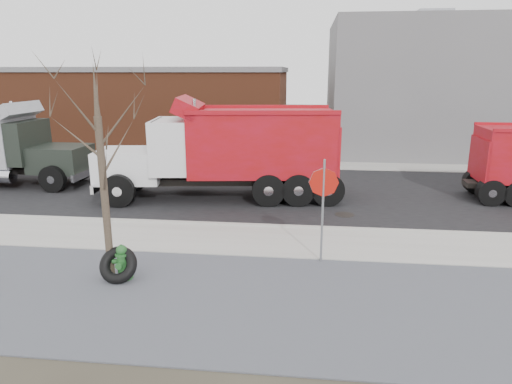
# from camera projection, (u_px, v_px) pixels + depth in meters

# --- Properties ---
(ground) EXTENTS (120.00, 120.00, 0.00)m
(ground) POSITION_uv_depth(u_px,v_px,m) (251.00, 244.00, 13.60)
(ground) COLOR #383328
(ground) RESTS_ON ground
(gravel_verge) EXTENTS (60.00, 5.00, 0.03)m
(gravel_verge) POSITION_uv_depth(u_px,v_px,m) (231.00, 300.00, 10.24)
(gravel_verge) COLOR slate
(gravel_verge) RESTS_ON ground
(sidewalk) EXTENTS (60.00, 2.50, 0.06)m
(sidewalk) POSITION_uv_depth(u_px,v_px,m) (252.00, 240.00, 13.84)
(sidewalk) COLOR #9E9B93
(sidewalk) RESTS_ON ground
(curb) EXTENTS (60.00, 0.15, 0.11)m
(curb) POSITION_uv_depth(u_px,v_px,m) (256.00, 226.00, 15.08)
(curb) COLOR #9E9B93
(curb) RESTS_ON ground
(road) EXTENTS (60.00, 9.40, 0.02)m
(road) POSITION_uv_depth(u_px,v_px,m) (269.00, 191.00, 19.65)
(road) COLOR black
(road) RESTS_ON ground
(far_sidewalk) EXTENTS (60.00, 2.00, 0.06)m
(far_sidewalk) POSITION_uv_depth(u_px,v_px,m) (278.00, 164.00, 25.12)
(far_sidewalk) COLOR #9E9B93
(far_sidewalk) RESTS_ON ground
(building_grey) EXTENTS (12.00, 10.00, 8.00)m
(building_grey) POSITION_uv_depth(u_px,v_px,m) (426.00, 88.00, 28.89)
(building_grey) COLOR slate
(building_grey) RESTS_ON ground
(building_brick) EXTENTS (20.20, 8.20, 5.30)m
(building_brick) POSITION_uv_depth(u_px,v_px,m) (133.00, 108.00, 30.34)
(building_brick) COLOR brown
(building_brick) RESTS_ON ground
(bare_tree) EXTENTS (3.20, 3.20, 5.20)m
(bare_tree) POSITION_uv_depth(u_px,v_px,m) (100.00, 147.00, 10.61)
(bare_tree) COLOR #382D23
(bare_tree) RESTS_ON ground
(fire_hydrant) EXTENTS (0.50, 0.49, 0.91)m
(fire_hydrant) POSITION_uv_depth(u_px,v_px,m) (122.00, 264.00, 11.22)
(fire_hydrant) COLOR #2C6526
(fire_hydrant) RESTS_ON ground
(truck_tire) EXTENTS (0.94, 0.75, 0.92)m
(truck_tire) POSITION_uv_depth(u_px,v_px,m) (118.00, 265.00, 11.14)
(truck_tire) COLOR black
(truck_tire) RESTS_ON ground
(stop_sign) EXTENTS (0.77, 0.06, 2.83)m
(stop_sign) POSITION_uv_depth(u_px,v_px,m) (323.00, 194.00, 11.83)
(stop_sign) COLOR gray
(stop_sign) RESTS_ON ground
(dump_truck_red_b) EXTENTS (9.76, 3.87, 4.02)m
(dump_truck_red_b) POSITION_uv_depth(u_px,v_px,m) (229.00, 148.00, 18.05)
(dump_truck_red_b) COLOR black
(dump_truck_red_b) RESTS_ON ground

